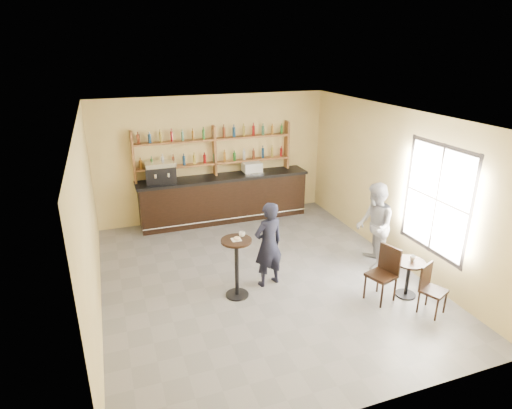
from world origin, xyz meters
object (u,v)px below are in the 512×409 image
object	(u,v)px
bar_counter	(224,198)
cafe_table	(408,278)
pastry_case	(252,168)
pedestal_table	(237,268)
chair_west	(381,275)
patron_second	(374,226)
chair_south	(434,291)
espresso_machine	(161,172)
man_main	(268,244)

from	to	relation	value
bar_counter	cafe_table	distance (m)	5.13
pastry_case	pedestal_table	xyz separation A→B (m)	(-1.55, -3.61, -0.77)
chair_west	patron_second	world-z (taller)	patron_second
cafe_table	patron_second	distance (m)	1.34
bar_counter	chair_south	xyz separation A→B (m)	(2.21, -5.25, -0.16)
pastry_case	pedestal_table	bearing A→B (deg)	-120.36
pedestal_table	chair_west	distance (m)	2.59
pedestal_table	espresso_machine	bearing A→B (deg)	102.37
patron_second	bar_counter	bearing A→B (deg)	-123.88
cafe_table	chair_west	world-z (taller)	chair_west
bar_counter	espresso_machine	distance (m)	1.79
chair_south	pedestal_table	bearing A→B (deg)	127.54
espresso_machine	man_main	xyz separation A→B (m)	(1.48, -3.41, -0.61)
pedestal_table	chair_south	distance (m)	3.42
cafe_table	chair_south	size ratio (longest dim) A/B	0.80
pastry_case	patron_second	world-z (taller)	patron_second
chair_west	patron_second	size ratio (longest dim) A/B	0.57
patron_second	pedestal_table	bearing A→B (deg)	-63.32
chair_west	chair_south	xyz separation A→B (m)	(0.60, -0.65, -0.07)
pedestal_table	chair_south	world-z (taller)	pedestal_table
chair_south	patron_second	bearing A→B (deg)	66.16
chair_west	patron_second	bearing A→B (deg)	135.26
cafe_table	chair_south	distance (m)	0.61
espresso_machine	cafe_table	bearing A→B (deg)	-46.91
pastry_case	man_main	world-z (taller)	man_main
chair_west	patron_second	distance (m)	1.38
pedestal_table	chair_south	bearing A→B (deg)	-28.84
pastry_case	cafe_table	bearing A→B (deg)	-80.47
espresso_machine	cafe_table	distance (m)	6.06
bar_counter	cafe_table	xyz separation A→B (m)	(2.16, -4.65, -0.25)
patron_second	espresso_machine	bearing A→B (deg)	-108.87
chair_west	bar_counter	bearing A→B (deg)	-178.17
bar_counter	espresso_machine	world-z (taller)	espresso_machine
bar_counter	man_main	bearing A→B (deg)	-91.61
pedestal_table	chair_west	world-z (taller)	pedestal_table
bar_counter	pastry_case	bearing A→B (deg)	0.00
bar_counter	chair_south	bearing A→B (deg)	-67.22
pastry_case	chair_west	bearing A→B (deg)	-86.76
pastry_case	chair_south	world-z (taller)	pastry_case
pastry_case	patron_second	size ratio (longest dim) A/B	0.28
patron_second	chair_west	bearing A→B (deg)	-4.06
pedestal_table	man_main	bearing A→B (deg)	16.10
espresso_machine	pedestal_table	bearing A→B (deg)	-73.26
man_main	cafe_table	xyz separation A→B (m)	(2.25, -1.25, -0.49)
bar_counter	patron_second	world-z (taller)	patron_second
bar_counter	pastry_case	xyz separation A→B (m)	(0.76, 0.00, 0.75)
chair_south	patron_second	size ratio (longest dim) A/B	0.49
man_main	chair_south	distance (m)	2.98
espresso_machine	pastry_case	bearing A→B (deg)	4.36
espresso_machine	chair_south	bearing A→B (deg)	-49.89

